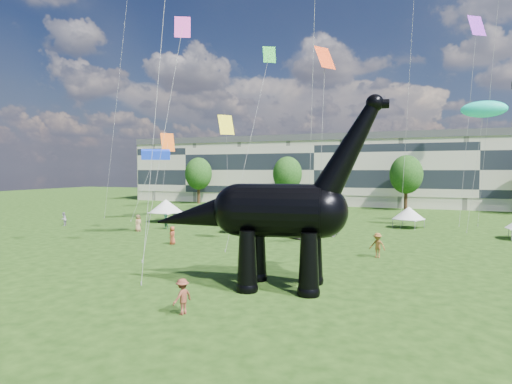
% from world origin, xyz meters
% --- Properties ---
extents(ground, '(220.00, 220.00, 0.00)m').
position_xyz_m(ground, '(0.00, 0.00, 0.00)').
color(ground, '#16330C').
rests_on(ground, ground).
extents(terrace_row, '(78.00, 11.00, 12.00)m').
position_xyz_m(terrace_row, '(-8.00, 62.00, 6.00)').
color(terrace_row, beige).
rests_on(terrace_row, ground).
extents(tree_far_left, '(5.20, 5.20, 9.44)m').
position_xyz_m(tree_far_left, '(-30.00, 53.00, 6.29)').
color(tree_far_left, '#382314').
rests_on(tree_far_left, ground).
extents(tree_mid_left, '(5.20, 5.20, 9.44)m').
position_xyz_m(tree_mid_left, '(-12.00, 53.00, 6.29)').
color(tree_mid_left, '#382314').
rests_on(tree_mid_left, ground).
extents(tree_mid_right, '(5.20, 5.20, 9.44)m').
position_xyz_m(tree_mid_right, '(8.00, 53.00, 6.29)').
color(tree_mid_right, '#382314').
rests_on(tree_mid_right, ground).
extents(dinosaur_sculpture, '(13.40, 4.36, 10.90)m').
position_xyz_m(dinosaur_sculpture, '(2.90, 2.46, 4.12)').
color(dinosaur_sculpture, black).
rests_on(dinosaur_sculpture, ground).
extents(car_silver, '(3.02, 4.23, 1.34)m').
position_xyz_m(car_silver, '(-18.90, 27.96, 0.67)').
color(car_silver, silver).
rests_on(car_silver, ground).
extents(car_grey, '(5.03, 2.83, 1.57)m').
position_xyz_m(car_grey, '(-6.39, 20.89, 0.79)').
color(car_grey, gray).
rests_on(car_grey, ground).
extents(car_white, '(5.19, 2.90, 1.37)m').
position_xyz_m(car_white, '(-6.65, 25.67, 0.69)').
color(car_white, silver).
rests_on(car_white, ground).
extents(car_dark, '(4.77, 5.34, 1.49)m').
position_xyz_m(car_dark, '(0.98, 20.65, 0.74)').
color(car_dark, '#595960').
rests_on(car_dark, ground).
extents(gazebo_near, '(4.49, 4.49, 2.41)m').
position_xyz_m(gazebo_near, '(9.20, 30.96, 1.69)').
color(gazebo_near, silver).
rests_on(gazebo_near, ground).
extents(gazebo_left, '(4.63, 4.63, 2.86)m').
position_xyz_m(gazebo_left, '(-19.39, 25.72, 2.01)').
color(gazebo_left, silver).
rests_on(gazebo_left, ground).
extents(visitors, '(47.51, 38.22, 1.85)m').
position_xyz_m(visitors, '(-3.04, 14.58, 0.84)').
color(visitors, '#307856').
rests_on(visitors, ground).
extents(kites, '(61.50, 49.93, 28.56)m').
position_xyz_m(kites, '(1.52, 27.16, 20.91)').
color(kites, '#F53E10').
rests_on(kites, ground).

